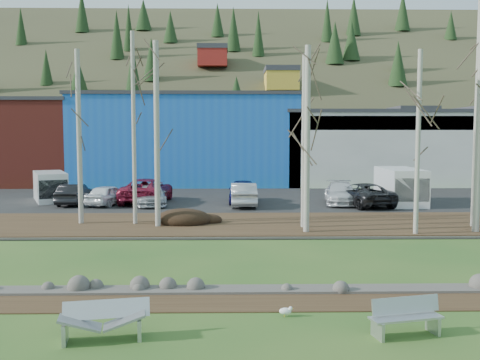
{
  "coord_description": "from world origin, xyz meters",
  "views": [
    {
      "loc": [
        -2.02,
        -12.22,
        4.57
      ],
      "look_at": [
        -1.56,
        12.41,
        2.5
      ],
      "focal_mm": 40.0,
      "sensor_mm": 36.0,
      "label": 1
    }
  ],
  "objects_px": {
    "van_grey": "(50,187)",
    "car_7": "(341,193)",
    "car_4": "(243,191)",
    "van_white": "(401,186)",
    "car_0": "(108,195)",
    "car_2": "(147,190)",
    "car_6": "(362,194)",
    "car_1": "(74,194)",
    "bench_intact": "(406,317)",
    "bench_damaged": "(104,321)",
    "car_5": "(243,194)",
    "seagull": "(286,311)",
    "car_3": "(151,195)"
  },
  "relations": [
    {
      "from": "car_5",
      "to": "car_3",
      "type": "bearing_deg",
      "value": -6.16
    },
    {
      "from": "bench_intact",
      "to": "car_0",
      "type": "xyz_separation_m",
      "value": [
        -11.77,
        21.98,
        0.36
      ]
    },
    {
      "from": "car_4",
      "to": "van_white",
      "type": "height_order",
      "value": "van_white"
    },
    {
      "from": "seagull",
      "to": "car_5",
      "type": "height_order",
      "value": "car_5"
    },
    {
      "from": "van_grey",
      "to": "bench_intact",
      "type": "bearing_deg",
      "value": -80.07
    },
    {
      "from": "seagull",
      "to": "bench_damaged",
      "type": "bearing_deg",
      "value": -150.58
    },
    {
      "from": "car_1",
      "to": "van_white",
      "type": "height_order",
      "value": "van_white"
    },
    {
      "from": "bench_intact",
      "to": "car_3",
      "type": "bearing_deg",
      "value": 99.22
    },
    {
      "from": "car_4",
      "to": "van_white",
      "type": "xyz_separation_m",
      "value": [
        10.18,
        -0.94,
        0.39
      ]
    },
    {
      "from": "bench_intact",
      "to": "car_6",
      "type": "height_order",
      "value": "car_6"
    },
    {
      "from": "car_1",
      "to": "car_7",
      "type": "distance_m",
      "value": 17.15
    },
    {
      "from": "car_2",
      "to": "car_6",
      "type": "xyz_separation_m",
      "value": [
        13.8,
        -1.88,
        -0.08
      ]
    },
    {
      "from": "car_6",
      "to": "car_4",
      "type": "bearing_deg",
      "value": -26.6
    },
    {
      "from": "seagull",
      "to": "car_6",
      "type": "bearing_deg",
      "value": 81.98
    },
    {
      "from": "car_2",
      "to": "car_6",
      "type": "height_order",
      "value": "car_2"
    },
    {
      "from": "seagull",
      "to": "car_5",
      "type": "distance_m",
      "value": 20.21
    },
    {
      "from": "bench_intact",
      "to": "car_0",
      "type": "bearing_deg",
      "value": 105.07
    },
    {
      "from": "car_5",
      "to": "car_7",
      "type": "distance_m",
      "value": 6.38
    },
    {
      "from": "car_0",
      "to": "car_7",
      "type": "xyz_separation_m",
      "value": [
        14.9,
        0.37,
        0.05
      ]
    },
    {
      "from": "car_5",
      "to": "car_6",
      "type": "bearing_deg",
      "value": 178.27
    },
    {
      "from": "car_6",
      "to": "car_5",
      "type": "bearing_deg",
      "value": -14.39
    },
    {
      "from": "car_1",
      "to": "car_2",
      "type": "relative_size",
      "value": 0.7
    },
    {
      "from": "car_0",
      "to": "car_6",
      "type": "bearing_deg",
      "value": -165.17
    },
    {
      "from": "bench_intact",
      "to": "car_1",
      "type": "relative_size",
      "value": 0.44
    },
    {
      "from": "car_2",
      "to": "van_grey",
      "type": "bearing_deg",
      "value": -3.52
    },
    {
      "from": "car_6",
      "to": "van_grey",
      "type": "xyz_separation_m",
      "value": [
        -20.41,
        2.83,
        0.25
      ]
    },
    {
      "from": "bench_intact",
      "to": "car_4",
      "type": "relative_size",
      "value": 0.4
    },
    {
      "from": "car_4",
      "to": "car_6",
      "type": "xyz_separation_m",
      "value": [
        7.47,
        -1.73,
        -0.03
      ]
    },
    {
      "from": "car_7",
      "to": "bench_intact",
      "type": "bearing_deg",
      "value": -89.82
    },
    {
      "from": "bench_damaged",
      "to": "car_4",
      "type": "bearing_deg",
      "value": 70.6
    },
    {
      "from": "bench_damaged",
      "to": "car_1",
      "type": "height_order",
      "value": "car_1"
    },
    {
      "from": "car_3",
      "to": "car_7",
      "type": "bearing_deg",
      "value": -7.49
    },
    {
      "from": "car_0",
      "to": "car_3",
      "type": "xyz_separation_m",
      "value": [
        2.74,
        0.02,
        -0.01
      ]
    },
    {
      "from": "car_1",
      "to": "van_white",
      "type": "xyz_separation_m",
      "value": [
        21.0,
        -0.2,
        0.48
      ]
    },
    {
      "from": "bench_intact",
      "to": "bench_damaged",
      "type": "xyz_separation_m",
      "value": [
        -6.86,
        -0.14,
        0.01
      ]
    },
    {
      "from": "seagull",
      "to": "car_4",
      "type": "relative_size",
      "value": 0.08
    },
    {
      "from": "bench_damaged",
      "to": "seagull",
      "type": "bearing_deg",
      "value": 8.04
    },
    {
      "from": "seagull",
      "to": "car_7",
      "type": "distance_m",
      "value": 21.85
    },
    {
      "from": "car_2",
      "to": "van_grey",
      "type": "relative_size",
      "value": 1.19
    },
    {
      "from": "car_1",
      "to": "car_4",
      "type": "height_order",
      "value": "car_4"
    },
    {
      "from": "van_grey",
      "to": "car_7",
      "type": "bearing_deg",
      "value": -29.22
    },
    {
      "from": "bench_damaged",
      "to": "car_1",
      "type": "distance_m",
      "value": 23.61
    },
    {
      "from": "car_4",
      "to": "van_grey",
      "type": "bearing_deg",
      "value": 176.44
    },
    {
      "from": "van_white",
      "to": "car_1",
      "type": "bearing_deg",
      "value": -178.6
    },
    {
      "from": "bench_intact",
      "to": "car_4",
      "type": "distance_m",
      "value": 23.31
    },
    {
      "from": "car_1",
      "to": "car_5",
      "type": "bearing_deg",
      "value": 174.48
    },
    {
      "from": "car_5",
      "to": "car_4",
      "type": "bearing_deg",
      "value": -90.82
    },
    {
      "from": "seagull",
      "to": "car_6",
      "type": "height_order",
      "value": "car_6"
    },
    {
      "from": "van_white",
      "to": "car_5",
      "type": "bearing_deg",
      "value": -174.2
    },
    {
      "from": "car_0",
      "to": "car_5",
      "type": "bearing_deg",
      "value": -166.4
    }
  ]
}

